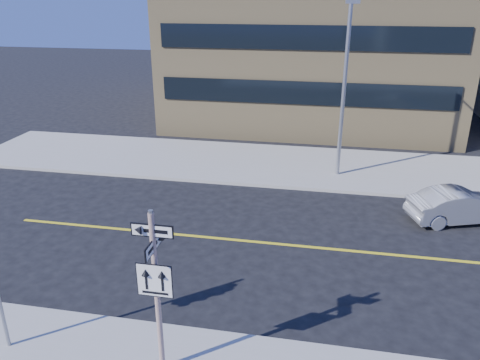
# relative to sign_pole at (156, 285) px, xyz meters

# --- Properties ---
(ground) EXTENTS (120.00, 120.00, 0.00)m
(ground) POSITION_rel_sign_pole_xyz_m (0.00, 2.51, -2.44)
(ground) COLOR black
(ground) RESTS_ON ground
(sign_pole) EXTENTS (0.92, 0.92, 4.06)m
(sign_pole) POSITION_rel_sign_pole_xyz_m (0.00, 0.00, 0.00)
(sign_pole) COLOR silver
(sign_pole) RESTS_ON near_sidewalk
(parked_car_b) EXTENTS (2.60, 4.20, 1.31)m
(parked_car_b) POSITION_rel_sign_pole_xyz_m (8.62, 9.62, -1.78)
(parked_car_b) COLOR gray
(parked_car_b) RESTS_ON ground
(streetlight_a) EXTENTS (0.55, 2.25, 8.00)m
(streetlight_a) POSITION_rel_sign_pole_xyz_m (4.00, 13.27, 2.32)
(streetlight_a) COLOR gray
(streetlight_a) RESTS_ON far_sidewalk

